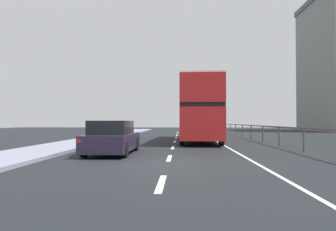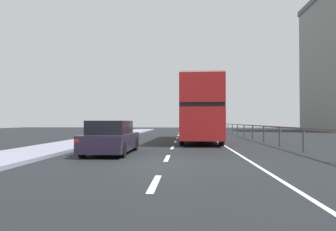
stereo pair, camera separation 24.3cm
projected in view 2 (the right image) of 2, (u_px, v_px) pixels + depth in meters
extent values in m
cube|color=black|center=(165.00, 164.00, 10.43)|extent=(75.74, 120.00, 0.10)
cube|color=silver|center=(155.00, 183.00, 6.91)|extent=(0.16, 1.99, 0.01)
cube|color=silver|center=(167.00, 158.00, 11.64)|extent=(0.16, 1.99, 0.01)
cube|color=silver|center=(172.00, 147.00, 16.37)|extent=(0.16, 1.99, 0.01)
cube|color=silver|center=(175.00, 142.00, 21.09)|extent=(0.16, 1.99, 0.01)
cube|color=silver|center=(177.00, 138.00, 25.82)|extent=(0.16, 1.99, 0.01)
cube|color=silver|center=(178.00, 135.00, 30.55)|extent=(0.16, 1.99, 0.01)
cube|color=silver|center=(179.00, 133.00, 35.28)|extent=(0.16, 1.99, 0.01)
cube|color=silver|center=(180.00, 132.00, 40.01)|extent=(0.16, 1.99, 0.01)
cube|color=silver|center=(221.00, 144.00, 19.24)|extent=(0.12, 46.00, 0.01)
cube|color=#4A4E4E|center=(271.00, 127.00, 19.08)|extent=(0.08, 42.00, 0.08)
cylinder|color=#4A4E4E|center=(304.00, 140.00, 13.83)|extent=(0.10, 0.10, 1.09)
cylinder|color=#4A4E4E|center=(280.00, 137.00, 17.32)|extent=(0.10, 0.10, 1.09)
cylinder|color=#4A4E4E|center=(264.00, 134.00, 20.82)|extent=(0.10, 0.10, 1.09)
cylinder|color=#4A4E4E|center=(253.00, 132.00, 24.31)|extent=(0.10, 0.10, 1.09)
cylinder|color=#4A4E4E|center=(244.00, 131.00, 27.80)|extent=(0.10, 0.10, 1.09)
cylinder|color=#4A4E4E|center=(238.00, 130.00, 31.30)|extent=(0.10, 0.10, 1.09)
cylinder|color=#4A4E4E|center=(232.00, 129.00, 34.79)|extent=(0.10, 0.10, 1.09)
cylinder|color=#4A4E4E|center=(228.00, 128.00, 38.28)|extent=(0.10, 0.10, 1.09)
cube|color=#AE1C1D|center=(201.00, 123.00, 21.80)|extent=(2.87, 11.37, 1.88)
cube|color=black|center=(200.00, 109.00, 21.82)|extent=(2.87, 10.92, 0.24)
cube|color=#AE1C1D|center=(200.00, 96.00, 21.84)|extent=(2.87, 11.37, 1.64)
cube|color=silver|center=(200.00, 84.00, 21.85)|extent=(2.81, 11.14, 0.10)
cube|color=black|center=(199.00, 122.00, 27.40)|extent=(2.26, 0.11, 1.31)
cube|color=yellow|center=(199.00, 96.00, 27.45)|extent=(1.50, 0.09, 0.28)
cylinder|color=black|center=(186.00, 132.00, 26.11)|extent=(0.31, 1.01, 1.00)
cylinder|color=black|center=(213.00, 132.00, 25.91)|extent=(0.31, 1.01, 1.00)
cylinder|color=black|center=(182.00, 137.00, 17.86)|extent=(0.31, 1.01, 1.00)
cylinder|color=black|center=(222.00, 137.00, 17.65)|extent=(0.31, 1.01, 1.00)
cube|color=#261E31|center=(112.00, 142.00, 13.33)|extent=(1.77, 4.38, 0.70)
cube|color=black|center=(110.00, 127.00, 13.12)|extent=(1.56, 2.41, 0.58)
cube|color=red|center=(77.00, 141.00, 11.22)|extent=(0.16, 0.06, 0.12)
cube|color=red|center=(118.00, 141.00, 11.13)|extent=(0.16, 0.06, 0.12)
cylinder|color=black|center=(103.00, 144.00, 14.85)|extent=(0.20, 0.64, 0.64)
cylinder|color=black|center=(135.00, 144.00, 14.76)|extent=(0.20, 0.64, 0.64)
cylinder|color=black|center=(82.00, 149.00, 11.88)|extent=(0.20, 0.64, 0.64)
cylinder|color=black|center=(123.00, 150.00, 11.79)|extent=(0.20, 0.64, 0.64)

